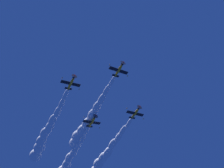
{
  "coord_description": "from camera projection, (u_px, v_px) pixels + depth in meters",
  "views": [
    {
      "loc": [
        38.6,
        -0.42,
        2.15
      ],
      "look_at": [
        -9.23,
        -4.56,
        94.86
      ],
      "focal_mm": 44.82,
      "sensor_mm": 36.0,
      "label": 1
    }
  ],
  "objects": [
    {
      "name": "airplane_lead",
      "position": [
        119.0,
        69.0,
        101.28
      ],
      "size": [
        6.9,
        7.07,
        2.71
      ],
      "color": "orange"
    },
    {
      "name": "airplane_left_wingman",
      "position": [
        136.0,
        113.0,
        108.91
      ],
      "size": [
        6.91,
        7.05,
        2.85
      ],
      "color": "orange"
    },
    {
      "name": "airplane_right_wingman",
      "position": [
        71.0,
        83.0,
        102.55
      ],
      "size": [
        6.9,
        6.95,
        2.97
      ],
      "color": "orange"
    },
    {
      "name": "airplane_slot_tail",
      "position": [
        92.0,
        121.0,
        112.23
      ],
      "size": [
        6.91,
        6.91,
        3.11
      ],
      "color": "orange"
    },
    {
      "name": "smoke_trail_lead",
      "position": [
        84.0,
        127.0,
        116.55
      ],
      "size": [
        36.92,
        24.62,
        7.01
      ],
      "color": "white"
    },
    {
      "name": "smoke_trail_left_wingman",
      "position": [
        100.0,
        162.0,
        124.1
      ],
      "size": [
        37.09,
        25.63,
        6.95
      ],
      "color": "white"
    },
    {
      "name": "smoke_trail_right_wingman",
      "position": [
        43.0,
        139.0,
        117.79
      ],
      "size": [
        37.67,
        24.8,
        6.77
      ],
      "color": "white"
    }
  ]
}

